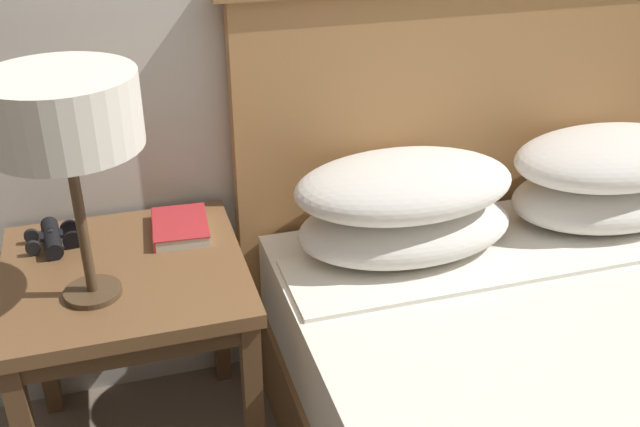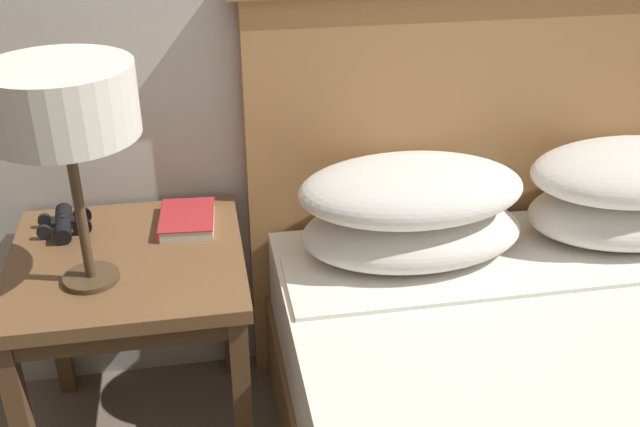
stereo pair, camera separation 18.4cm
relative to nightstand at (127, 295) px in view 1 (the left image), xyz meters
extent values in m
cube|color=brown|center=(0.00, 0.00, 0.06)|extent=(0.58, 0.58, 0.04)
cube|color=brown|center=(0.00, 0.00, 0.02)|extent=(0.55, 0.55, 0.05)
cube|color=brown|center=(0.25, -0.25, -0.24)|extent=(0.04, 0.04, 0.57)
cube|color=brown|center=(-0.26, 0.26, -0.24)|extent=(0.04, 0.04, 0.57)
cube|color=brown|center=(0.25, 0.26, -0.24)|extent=(0.04, 0.04, 0.57)
cube|color=white|center=(1.07, -0.08, -0.01)|extent=(1.36, 0.28, 0.01)
cube|color=#AD7A47|center=(1.07, 0.27, 0.06)|extent=(1.49, 0.06, 1.17)
ellipsoid|color=silver|center=(0.75, 0.03, 0.06)|extent=(0.60, 0.36, 0.15)
ellipsoid|color=silver|center=(1.39, 0.03, 0.06)|extent=(0.60, 0.36, 0.15)
ellipsoid|color=silver|center=(0.74, 0.03, 0.19)|extent=(0.60, 0.36, 0.15)
ellipsoid|color=silver|center=(1.38, 0.03, 0.19)|extent=(0.60, 0.36, 0.15)
cylinder|color=#4C3823|center=(-0.07, -0.10, 0.09)|extent=(0.13, 0.13, 0.01)
cylinder|color=#4C3823|center=(-0.07, -0.10, 0.27)|extent=(0.02, 0.02, 0.35)
cylinder|color=silver|center=(-0.07, -0.10, 0.53)|extent=(0.32, 0.32, 0.15)
cube|color=silver|center=(0.16, 0.13, 0.10)|extent=(0.15, 0.20, 0.03)
cube|color=#B2282D|center=(0.16, 0.13, 0.11)|extent=(0.15, 0.20, 0.00)
cube|color=#B2282D|center=(0.09, 0.14, 0.10)|extent=(0.02, 0.19, 0.03)
cylinder|color=black|center=(-0.16, 0.13, 0.10)|extent=(0.05, 0.10, 0.04)
cylinder|color=black|center=(-0.11, 0.13, 0.10)|extent=(0.05, 0.01, 0.05)
cylinder|color=black|center=(-0.21, 0.12, 0.10)|extent=(0.04, 0.02, 0.04)
cylinder|color=black|center=(-0.17, 0.19, 0.10)|extent=(0.05, 0.10, 0.04)
cylinder|color=black|center=(-0.12, 0.19, 0.10)|extent=(0.05, 0.01, 0.05)
cylinder|color=black|center=(-0.22, 0.18, 0.10)|extent=(0.04, 0.02, 0.04)
cube|color=black|center=(-0.16, 0.16, 0.11)|extent=(0.06, 0.04, 0.01)
cylinder|color=black|center=(-0.16, 0.16, 0.12)|extent=(0.02, 0.01, 0.02)
camera|label=1|loc=(0.02, -1.61, 1.05)|focal=42.00mm
camera|label=2|loc=(0.20, -1.65, 1.05)|focal=42.00mm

